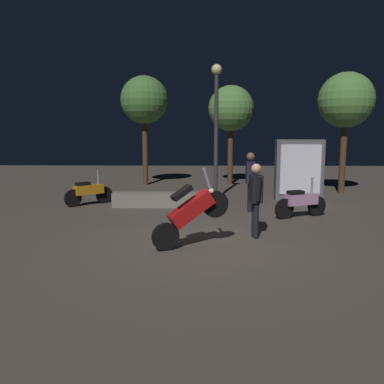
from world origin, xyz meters
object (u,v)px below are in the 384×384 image
object	(u,v)px
motorcycle_pink_parked_left	(301,202)
motorcycle_orange_parked_right	(89,192)
kiosk_billboard	(299,170)
motorcycle_red_foreground	(191,212)
person_bystander_far	(250,176)
person_rider_beside	(256,194)
streetlamp_near	(216,114)

from	to	relation	value
motorcycle_pink_parked_left	motorcycle_orange_parked_right	distance (m)	6.65
motorcycle_pink_parked_left	motorcycle_orange_parked_right	xyz separation A→B (m)	(-6.40, 1.78, 0.00)
motorcycle_pink_parked_left	kiosk_billboard	xyz separation A→B (m)	(0.60, 2.77, 0.61)
kiosk_billboard	motorcycle_red_foreground	bearing A→B (deg)	60.56
motorcycle_pink_parked_left	person_bystander_far	distance (m)	1.66
kiosk_billboard	person_bystander_far	bearing A→B (deg)	48.18
kiosk_billboard	motorcycle_orange_parked_right	bearing A→B (deg)	10.37
person_rider_beside	streetlamp_near	xyz separation A→B (m)	(-0.68, 5.31, 1.99)
person_rider_beside	kiosk_billboard	world-z (taller)	kiosk_billboard
motorcycle_red_foreground	streetlamp_near	bearing A→B (deg)	58.98
motorcycle_pink_parked_left	person_rider_beside	distance (m)	2.74
motorcycle_pink_parked_left	person_rider_beside	bearing A→B (deg)	-149.59
motorcycle_red_foreground	person_rider_beside	bearing A→B (deg)	5.49
person_bystander_far	streetlamp_near	bearing A→B (deg)	-68.40
person_rider_beside	kiosk_billboard	distance (m)	5.41
motorcycle_red_foreground	motorcycle_orange_parked_right	world-z (taller)	motorcycle_red_foreground
person_bystander_far	kiosk_billboard	world-z (taller)	kiosk_billboard
motorcycle_red_foreground	motorcycle_orange_parked_right	size ratio (longest dim) A/B	1.26
motorcycle_pink_parked_left	motorcycle_orange_parked_right	size ratio (longest dim) A/B	1.20
motorcycle_pink_parked_left	streetlamp_near	world-z (taller)	streetlamp_near
motorcycle_pink_parked_left	kiosk_billboard	bearing A→B (deg)	53.77
person_bystander_far	person_rider_beside	bearing A→B (deg)	85.12
person_rider_beside	streetlamp_near	size ratio (longest dim) A/B	0.36
motorcycle_pink_parked_left	streetlamp_near	bearing A→B (deg)	101.53
streetlamp_near	motorcycle_red_foreground	bearing A→B (deg)	-96.90
motorcycle_red_foreground	kiosk_billboard	size ratio (longest dim) A/B	0.78
motorcycle_red_foreground	motorcycle_orange_parked_right	bearing A→B (deg)	101.49
motorcycle_pink_parked_left	person_rider_beside	world-z (taller)	person_rider_beside
motorcycle_pink_parked_left	person_bystander_far	world-z (taller)	person_bystander_far
person_bystander_far	kiosk_billboard	xyz separation A→B (m)	(1.91, 1.97, -0.00)
streetlamp_near	kiosk_billboard	bearing A→B (deg)	-7.09
motorcycle_orange_parked_right	person_rider_beside	bearing A→B (deg)	-81.75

